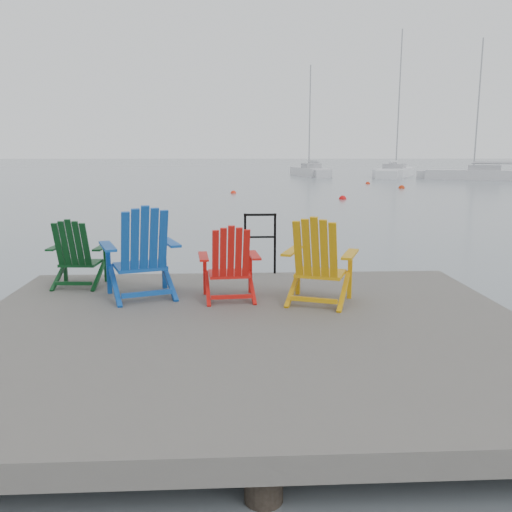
{
  "coord_description": "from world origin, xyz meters",
  "views": [
    {
      "loc": [
        -0.22,
        -5.43,
        2.28
      ],
      "look_at": [
        0.17,
        2.01,
        0.85
      ],
      "focal_mm": 38.0,
      "sensor_mm": 36.0,
      "label": 1
    }
  ],
  "objects_px": {
    "sailboat_near": "(310,172)",
    "handrail": "(260,238)",
    "chair_yellow": "(319,260)",
    "chair_green": "(77,253)",
    "sailboat_mid": "(395,173)",
    "buoy_a": "(343,199)",
    "buoy_b": "(233,193)",
    "chair_blue": "(141,252)",
    "sailboat_far": "(479,175)",
    "buoy_d": "(368,184)",
    "buoy_c": "(402,188)",
    "chair_red": "(230,263)"
  },
  "relations": [
    {
      "from": "sailboat_near",
      "to": "handrail",
      "type": "bearing_deg",
      "value": -107.48
    },
    {
      "from": "chair_yellow",
      "to": "handrail",
      "type": "bearing_deg",
      "value": 130.48
    },
    {
      "from": "chair_green",
      "to": "chair_yellow",
      "type": "relative_size",
      "value": 0.88
    },
    {
      "from": "chair_yellow",
      "to": "sailboat_mid",
      "type": "height_order",
      "value": "sailboat_mid"
    },
    {
      "from": "chair_yellow",
      "to": "buoy_a",
      "type": "height_order",
      "value": "chair_yellow"
    },
    {
      "from": "buoy_b",
      "to": "chair_blue",
      "type": "bearing_deg",
      "value": -93.24
    },
    {
      "from": "handrail",
      "to": "buoy_b",
      "type": "distance_m",
      "value": 23.02
    },
    {
      "from": "chair_yellow",
      "to": "sailboat_far",
      "type": "distance_m",
      "value": 44.57
    },
    {
      "from": "chair_yellow",
      "to": "buoy_d",
      "type": "xyz_separation_m",
      "value": [
        9.25,
        33.47,
        -1.02
      ]
    },
    {
      "from": "chair_yellow",
      "to": "buoy_c",
      "type": "xyz_separation_m",
      "value": [
        10.17,
        28.43,
        -1.02
      ]
    },
    {
      "from": "buoy_d",
      "to": "buoy_b",
      "type": "bearing_deg",
      "value": -138.61
    },
    {
      "from": "chair_green",
      "to": "buoy_a",
      "type": "xyz_separation_m",
      "value": [
        7.7,
        19.43,
        -0.96
      ]
    },
    {
      "from": "handrail",
      "to": "sailboat_near",
      "type": "relative_size",
      "value": 0.08
    },
    {
      "from": "sailboat_far",
      "to": "chair_green",
      "type": "bearing_deg",
      "value": 175.19
    },
    {
      "from": "chair_green",
      "to": "sailboat_mid",
      "type": "relative_size",
      "value": 0.07
    },
    {
      "from": "sailboat_mid",
      "to": "buoy_b",
      "type": "relative_size",
      "value": 43.19
    },
    {
      "from": "chair_blue",
      "to": "sailboat_near",
      "type": "distance_m",
      "value": 48.44
    },
    {
      "from": "chair_yellow",
      "to": "buoy_a",
      "type": "distance_m",
      "value": 20.97
    },
    {
      "from": "buoy_a",
      "to": "chair_green",
      "type": "bearing_deg",
      "value": -111.62
    },
    {
      "from": "chair_blue",
      "to": "buoy_c",
      "type": "distance_m",
      "value": 30.66
    },
    {
      "from": "sailboat_far",
      "to": "chair_red",
      "type": "bearing_deg",
      "value": 177.93
    },
    {
      "from": "chair_yellow",
      "to": "buoy_a",
      "type": "relative_size",
      "value": 2.78
    },
    {
      "from": "sailboat_near",
      "to": "sailboat_mid",
      "type": "bearing_deg",
      "value": -21.96
    },
    {
      "from": "buoy_b",
      "to": "chair_red",
      "type": "bearing_deg",
      "value": -90.69
    },
    {
      "from": "chair_red",
      "to": "buoy_b",
      "type": "height_order",
      "value": "chair_red"
    },
    {
      "from": "chair_yellow",
      "to": "buoy_c",
      "type": "height_order",
      "value": "chair_yellow"
    },
    {
      "from": "chair_red",
      "to": "chair_yellow",
      "type": "bearing_deg",
      "value": -16.42
    },
    {
      "from": "chair_red",
      "to": "chair_yellow",
      "type": "height_order",
      "value": "chair_yellow"
    },
    {
      "from": "buoy_c",
      "to": "buoy_d",
      "type": "bearing_deg",
      "value": 100.32
    },
    {
      "from": "sailboat_far",
      "to": "buoy_c",
      "type": "distance_m",
      "value": 15.18
    },
    {
      "from": "chair_red",
      "to": "chair_yellow",
      "type": "xyz_separation_m",
      "value": [
        1.05,
        -0.21,
        0.06
      ]
    },
    {
      "from": "sailboat_far",
      "to": "buoy_b",
      "type": "relative_size",
      "value": 36.86
    },
    {
      "from": "sailboat_far",
      "to": "sailboat_mid",
      "type": "bearing_deg",
      "value": 66.82
    },
    {
      "from": "chair_yellow",
      "to": "buoy_a",
      "type": "bearing_deg",
      "value": 98.07
    },
    {
      "from": "chair_green",
      "to": "chair_blue",
      "type": "bearing_deg",
      "value": -29.32
    },
    {
      "from": "chair_green",
      "to": "chair_blue",
      "type": "height_order",
      "value": "chair_blue"
    },
    {
      "from": "handrail",
      "to": "chair_blue",
      "type": "bearing_deg",
      "value": -139.88
    },
    {
      "from": "sailboat_mid",
      "to": "sailboat_far",
      "type": "height_order",
      "value": "sailboat_mid"
    },
    {
      "from": "buoy_a",
      "to": "buoy_c",
      "type": "xyz_separation_m",
      "value": [
        5.54,
        8.01,
        0.0
      ]
    },
    {
      "from": "handrail",
      "to": "sailboat_near",
      "type": "distance_m",
      "value": 46.9
    },
    {
      "from": "buoy_a",
      "to": "buoy_b",
      "type": "relative_size",
      "value": 1.16
    },
    {
      "from": "sailboat_mid",
      "to": "buoy_a",
      "type": "height_order",
      "value": "sailboat_mid"
    },
    {
      "from": "chair_blue",
      "to": "buoy_d",
      "type": "height_order",
      "value": "chair_blue"
    },
    {
      "from": "buoy_c",
      "to": "buoy_d",
      "type": "distance_m",
      "value": 5.12
    },
    {
      "from": "sailboat_far",
      "to": "buoy_d",
      "type": "bearing_deg",
      "value": 145.17
    },
    {
      "from": "buoy_b",
      "to": "handrail",
      "type": "bearing_deg",
      "value": -89.6
    },
    {
      "from": "handrail",
      "to": "sailboat_near",
      "type": "height_order",
      "value": "sailboat_near"
    },
    {
      "from": "handrail",
      "to": "sailboat_far",
      "type": "height_order",
      "value": "sailboat_far"
    },
    {
      "from": "sailboat_near",
      "to": "sailboat_far",
      "type": "height_order",
      "value": "sailboat_far"
    },
    {
      "from": "chair_red",
      "to": "buoy_a",
      "type": "distance_m",
      "value": 21.01
    }
  ]
}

